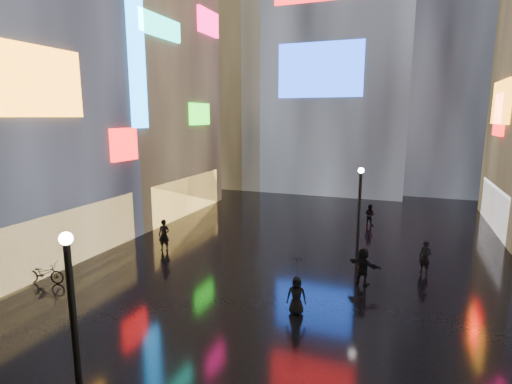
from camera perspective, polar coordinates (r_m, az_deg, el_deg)
The scene contains 13 objects.
ground at distance 23.26m, azimuth 7.04°, elevation -8.71°, with size 140.00×140.00×0.00m, color black.
building_left_far at distance 34.66m, azimuth -17.47°, elevation 15.66°, with size 10.28×12.00×22.00m.
tower_flank_right at distance 48.43m, azimuth 26.77°, elevation 20.68°, with size 12.00×12.00×34.00m, color black.
tower_flank_left at distance 47.66m, azimuth -3.18°, elevation 17.07°, with size 10.00×10.00×26.00m, color black.
lamp_near at distance 10.58m, azimuth -24.57°, elevation -17.03°, with size 0.30×0.30×5.20m.
lamp_far at distance 21.06m, azimuth 14.51°, elevation -2.70°, with size 0.30×0.30×5.20m.
pedestrian_4 at distance 16.27m, azimuth 5.79°, elevation -14.52°, with size 0.76×0.50×1.56m, color black.
pedestrian_5 at distance 19.46m, azimuth 15.03°, elevation -10.22°, with size 1.62×0.52×1.74m, color black.
pedestrian_6 at distance 23.96m, azimuth -13.00°, elevation -6.03°, with size 0.67×0.44×1.84m, color black.
pedestrian_7 at distance 29.92m, azimuth 15.90°, elevation -3.13°, with size 0.74×0.58×1.52m, color black.
umbrella_2 at distance 15.80m, azimuth 5.88°, elevation -10.58°, with size 0.91×0.93×0.84m, color black.
bicycle at distance 21.46m, azimuth -28.02°, elevation -10.21°, with size 0.66×1.90×1.00m, color black.
pedestrian_8 at distance 21.80m, azimuth 22.99°, elevation -8.56°, with size 0.60×0.40×1.65m, color black.
Camera 1 is at (5.03, -1.37, 7.70)m, focal length 28.00 mm.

